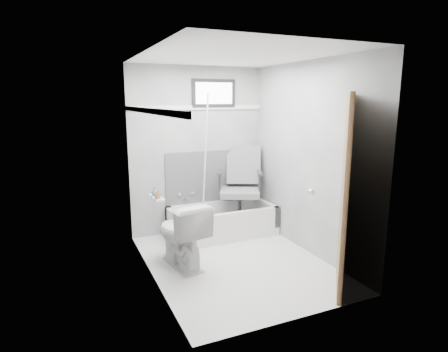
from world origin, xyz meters
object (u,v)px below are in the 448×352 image
door (387,199)px  toilet (181,234)px  bathtub (222,221)px  office_chair (240,186)px  soap_bottle_a (158,194)px  soap_bottle_b (154,191)px

door → toilet: bearing=137.6°
bathtub → office_chair: 0.56m
soap_bottle_a → soap_bottle_b: size_ratio=1.15×
door → soap_bottle_b: 2.35m
soap_bottle_b → toilet: bearing=17.8°
door → soap_bottle_a: door is taller
door → soap_bottle_b: (-1.92, 1.36, -0.04)m
toilet → soap_bottle_a: size_ratio=7.50×
soap_bottle_b → door: bearing=-35.3°
toilet → soap_bottle_a: soap_bottle_a is taller
toilet → door: bearing=127.7°
bathtub → soap_bottle_b: 1.63m
bathtub → office_chair: size_ratio=1.32×
office_chair → toilet: 1.40m
bathtub → toilet: size_ratio=1.90×
office_chair → soap_bottle_a: office_chair is taller
bathtub → soap_bottle_a: (-1.17, -0.99, 0.76)m
door → soap_bottle_b: door is taller
office_chair → toilet: (-1.13, -0.77, -0.30)m
office_chair → door: bearing=-52.7°
office_chair → door: size_ratio=0.57×
bathtub → toilet: toilet is taller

